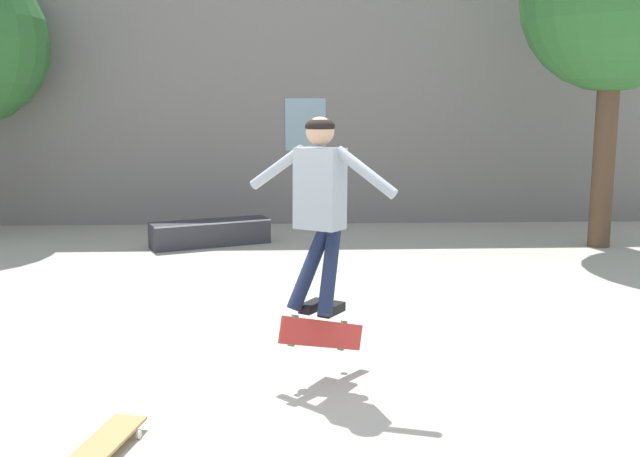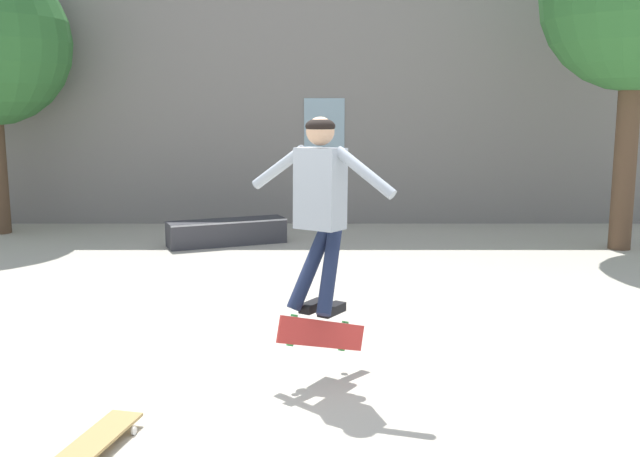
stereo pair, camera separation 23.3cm
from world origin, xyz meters
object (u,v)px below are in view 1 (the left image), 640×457
object	(u,v)px
skateboard_flipping	(322,334)
skateboard_resting	(103,444)
skate_ledge	(210,233)
tree_right	(615,0)
skater	(320,198)

from	to	relation	value
skateboard_flipping	skateboard_resting	bearing A→B (deg)	-179.32
skateboard_resting	skate_ledge	bearing A→B (deg)	-166.45
skate_ledge	skateboard_flipping	distance (m)	5.53
skateboard_flipping	skateboard_resting	size ratio (longest dim) A/B	0.83
tree_right	skateboard_resting	xyz separation A→B (m)	(-5.71, -6.18, -3.45)
tree_right	skateboard_resting	distance (m)	9.09
tree_right	skateboard_resting	size ratio (longest dim) A/B	6.01
skater	skateboard_resting	bearing A→B (deg)	165.96
skater	skateboard_flipping	bearing A→B (deg)	-135.38
skate_ledge	tree_right	bearing A→B (deg)	-25.90
skater	skateboard_resting	distance (m)	2.25
skate_ledge	skateboard_resting	world-z (taller)	skate_ledge
skate_ledge	skater	xyz separation A→B (m)	(1.40, -5.27, 1.19)
skater	skateboard_resting	xyz separation A→B (m)	(-1.35, -1.23, -1.31)
tree_right	skater	world-z (taller)	tree_right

